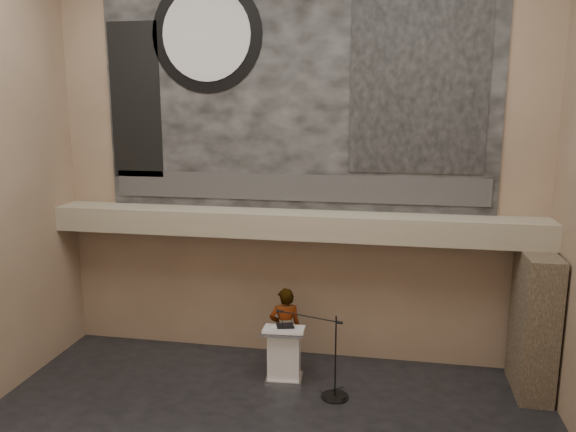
# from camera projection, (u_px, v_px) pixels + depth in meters

# --- Properties ---
(wall_back) EXTENTS (10.00, 0.02, 8.50)m
(wall_back) POSITION_uv_depth(u_px,v_px,m) (295.00, 158.00, 11.47)
(wall_back) COLOR #7B644E
(wall_back) RESTS_ON floor
(wall_front) EXTENTS (10.00, 0.02, 8.50)m
(wall_front) POSITION_uv_depth(u_px,v_px,m) (92.00, 273.00, 3.76)
(wall_front) COLOR #7B644E
(wall_front) RESTS_ON floor
(soffit) EXTENTS (10.00, 0.80, 0.50)m
(soffit) POSITION_uv_depth(u_px,v_px,m) (292.00, 224.00, 11.34)
(soffit) COLOR gray
(soffit) RESTS_ON wall_back
(sprinkler_left) EXTENTS (0.04, 0.04, 0.06)m
(sprinkler_left) POSITION_uv_depth(u_px,v_px,m) (215.00, 235.00, 11.63)
(sprinkler_left) COLOR #B2893D
(sprinkler_left) RESTS_ON soffit
(sprinkler_right) EXTENTS (0.04, 0.04, 0.06)m
(sprinkler_right) POSITION_uv_depth(u_px,v_px,m) (386.00, 242.00, 11.01)
(sprinkler_right) COLOR #B2893D
(sprinkler_right) RESTS_ON soffit
(banner) EXTENTS (8.00, 0.05, 5.00)m
(banner) POSITION_uv_depth(u_px,v_px,m) (295.00, 85.00, 11.15)
(banner) COLOR black
(banner) RESTS_ON wall_back
(banner_text_strip) EXTENTS (7.76, 0.02, 0.55)m
(banner_text_strip) POSITION_uv_depth(u_px,v_px,m) (294.00, 188.00, 11.52)
(banner_text_strip) COLOR #2E2E2E
(banner_text_strip) RESTS_ON banner
(banner_clock_rim) EXTENTS (2.30, 0.02, 2.30)m
(banner_clock_rim) POSITION_uv_depth(u_px,v_px,m) (206.00, 35.00, 11.23)
(banner_clock_rim) COLOR black
(banner_clock_rim) RESTS_ON banner
(banner_clock_face) EXTENTS (1.84, 0.02, 1.84)m
(banner_clock_face) POSITION_uv_depth(u_px,v_px,m) (206.00, 34.00, 11.21)
(banner_clock_face) COLOR silver
(banner_clock_face) RESTS_ON banner
(banner_building_print) EXTENTS (2.60, 0.02, 3.60)m
(banner_building_print) POSITION_uv_depth(u_px,v_px,m) (419.00, 79.00, 10.66)
(banner_building_print) COLOR black
(banner_building_print) RESTS_ON banner
(banner_brick_print) EXTENTS (1.10, 0.02, 3.20)m
(banner_brick_print) POSITION_uv_depth(u_px,v_px,m) (135.00, 101.00, 11.78)
(banner_brick_print) COLOR black
(banner_brick_print) RESTS_ON banner
(stone_pier) EXTENTS (0.60, 1.40, 2.70)m
(stone_pier) POSITION_uv_depth(u_px,v_px,m) (534.00, 323.00, 10.39)
(stone_pier) COLOR #3E3326
(stone_pier) RESTS_ON floor
(lectern) EXTENTS (0.83, 0.62, 1.14)m
(lectern) POSITION_uv_depth(u_px,v_px,m) (284.00, 354.00, 10.94)
(lectern) COLOR silver
(lectern) RESTS_ON floor
(binder) EXTENTS (0.39, 0.35, 0.04)m
(binder) POSITION_uv_depth(u_px,v_px,m) (285.00, 326.00, 10.86)
(binder) COLOR black
(binder) RESTS_ON lectern
(papers) EXTENTS (0.31, 0.35, 0.00)m
(papers) POSITION_uv_depth(u_px,v_px,m) (277.00, 327.00, 10.84)
(papers) COLOR silver
(papers) RESTS_ON lectern
(speaker_person) EXTENTS (0.72, 0.56, 1.75)m
(speaker_person) POSITION_uv_depth(u_px,v_px,m) (285.00, 329.00, 11.31)
(speaker_person) COLOR silver
(speaker_person) RESTS_ON floor
(mic_stand) EXTENTS (1.43, 0.62, 1.60)m
(mic_stand) POSITION_uv_depth(u_px,v_px,m) (333.00, 385.00, 10.38)
(mic_stand) COLOR black
(mic_stand) RESTS_ON floor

